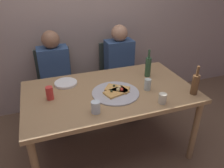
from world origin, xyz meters
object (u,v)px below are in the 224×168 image
at_px(beer_bottle, 195,84).
at_px(guest_in_beanie, 121,67).
at_px(pizza_tray, 116,93).
at_px(chair_left, 56,80).
at_px(dining_table, 110,97).
at_px(pizza_slice_last, 116,92).
at_px(chair_right, 117,71).
at_px(guest_in_sweater, 56,76).
at_px(wine_bottle, 148,66).
at_px(wine_glass, 148,84).
at_px(tumbler_near, 96,107).
at_px(tumbler_far, 162,98).
at_px(soda_can, 50,93).
at_px(pizza_slice_extra, 118,89).
at_px(plate_stack, 66,83).

xyz_separation_m(beer_bottle, guest_in_beanie, (-0.31, 1.05, -0.21)).
relative_size(pizza_tray, chair_left, 0.50).
xyz_separation_m(dining_table, pizza_slice_last, (0.04, -0.09, 0.10)).
bearing_deg(chair_left, chair_right, -180.00).
bearing_deg(guest_in_sweater, wine_bottle, 148.96).
height_order(pizza_slice_last, chair_left, chair_left).
height_order(dining_table, wine_bottle, wine_bottle).
distance_m(chair_left, chair_right, 0.85).
bearing_deg(guest_in_beanie, pizza_slice_last, 65.33).
relative_size(dining_table, wine_glass, 14.35).
height_order(tumbler_near, guest_in_beanie, guest_in_beanie).
xyz_separation_m(tumbler_far, soda_can, (-0.92, 0.39, 0.02)).
bearing_deg(wine_glass, dining_table, 162.51).
relative_size(pizza_slice_last, beer_bottle, 0.88).
distance_m(wine_glass, guest_in_beanie, 0.85).
bearing_deg(pizza_tray, wine_bottle, 27.24).
bearing_deg(soda_can, pizza_tray, -9.89).
bearing_deg(pizza_slice_extra, pizza_tray, -131.08).
height_order(plate_stack, guest_in_sweater, guest_in_sweater).
bearing_deg(pizza_slice_last, guest_in_beanie, 65.33).
bearing_deg(guest_in_beanie, guest_in_sweater, 0.00).
bearing_deg(guest_in_sweater, plate_stack, 97.51).
xyz_separation_m(wine_bottle, chair_left, (-0.93, 0.71, -0.35)).
distance_m(wine_bottle, chair_left, 1.22).
height_order(chair_right, guest_in_beanie, guest_in_beanie).
xyz_separation_m(wine_glass, chair_left, (-0.79, 0.98, -0.29)).
bearing_deg(pizza_slice_last, plate_stack, 139.60).
bearing_deg(pizza_tray, guest_in_beanie, 64.70).
bearing_deg(plate_stack, pizza_slice_last, -40.40).
xyz_separation_m(pizza_slice_extra, beer_bottle, (0.65, -0.29, 0.08)).
bearing_deg(soda_can, wine_glass, -8.62).
height_order(dining_table, pizza_tray, pizza_tray).
height_order(chair_left, chair_right, same).
bearing_deg(wine_glass, pizza_tray, 173.78).
xyz_separation_m(tumbler_near, guest_in_beanie, (0.63, 1.03, -0.16)).
distance_m(pizza_tray, pizza_slice_extra, 0.06).
xyz_separation_m(pizza_tray, pizza_slice_last, (0.00, -0.01, 0.02)).
xyz_separation_m(pizza_tray, guest_in_sweater, (-0.47, 0.80, -0.11)).
relative_size(wine_glass, chair_right, 0.13).
bearing_deg(tumbler_near, soda_can, 134.63).
relative_size(dining_table, plate_stack, 7.12).
bearing_deg(pizza_slice_extra, guest_in_sweater, 124.00).
relative_size(soda_can, chair_left, 0.14).
relative_size(pizza_slice_extra, chair_left, 0.28).
height_order(pizza_slice_last, soda_can, soda_can).
distance_m(pizza_slice_extra, tumbler_far, 0.44).
distance_m(wine_bottle, guest_in_sweater, 1.11).
relative_size(dining_table, guest_in_sweater, 1.39).
xyz_separation_m(plate_stack, chair_right, (0.79, 0.61, -0.25)).
xyz_separation_m(pizza_slice_extra, wine_glass, (0.28, -0.08, 0.03)).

